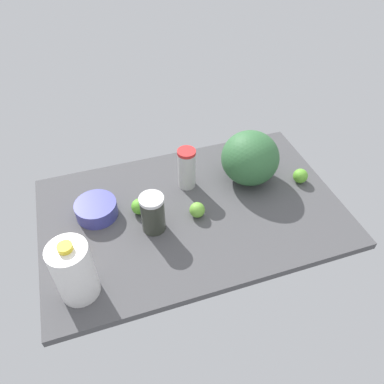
% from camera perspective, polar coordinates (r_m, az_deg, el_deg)
% --- Properties ---
extents(countertop, '(1.20, 0.76, 0.03)m').
position_cam_1_polar(countertop, '(1.53, 0.00, -3.11)').
color(countertop, '#47474A').
rests_on(countertop, ground).
extents(tumbler_cup, '(0.08, 0.08, 0.19)m').
position_cam_1_polar(tumbler_cup, '(1.56, -0.81, 3.62)').
color(tumbler_cup, silver).
rests_on(tumbler_cup, countertop).
extents(shaker_bottle, '(0.09, 0.09, 0.16)m').
position_cam_1_polar(shaker_bottle, '(1.40, -6.00, -3.25)').
color(shaker_bottle, '#32362C').
rests_on(shaker_bottle, countertop).
extents(milk_jug, '(0.13, 0.13, 0.24)m').
position_cam_1_polar(milk_jug, '(1.25, -17.55, -11.44)').
color(milk_jug, white).
rests_on(milk_jug, countertop).
extents(watermelon, '(0.24, 0.24, 0.23)m').
position_cam_1_polar(watermelon, '(1.60, 8.84, 5.14)').
color(watermelon, '#326538').
rests_on(watermelon, countertop).
extents(mixing_bowl, '(0.16, 0.16, 0.06)m').
position_cam_1_polar(mixing_bowl, '(1.52, -14.37, -2.55)').
color(mixing_bowl, '#3D4097').
rests_on(mixing_bowl, countertop).
extents(orange_far_back, '(0.07, 0.07, 0.07)m').
position_cam_1_polar(orange_far_back, '(1.42, -17.74, -7.55)').
color(orange_far_back, orange).
rests_on(orange_far_back, countertop).
extents(lime_loose, '(0.05, 0.05, 0.05)m').
position_cam_1_polar(lime_loose, '(1.82, 7.86, 7.36)').
color(lime_loose, '#5FA841').
rests_on(lime_loose, countertop).
extents(lime_by_jug, '(0.06, 0.06, 0.06)m').
position_cam_1_polar(lime_by_jug, '(1.50, -8.05, -2.20)').
color(lime_by_jug, '#5DB12F').
rests_on(lime_by_jug, countertop).
extents(lime_beside_bowl, '(0.06, 0.06, 0.06)m').
position_cam_1_polar(lime_beside_bowl, '(1.68, 16.19, 2.37)').
color(lime_beside_bowl, '#62AD32').
rests_on(lime_beside_bowl, countertop).
extents(lime_near_front, '(0.06, 0.06, 0.06)m').
position_cam_1_polar(lime_near_front, '(1.47, 0.79, -2.74)').
color(lime_near_front, '#6CAC39').
rests_on(lime_near_front, countertop).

